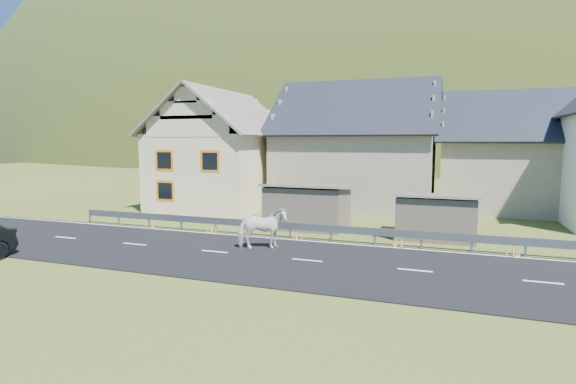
% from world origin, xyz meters
% --- Properties ---
extents(ground, '(160.00, 160.00, 0.00)m').
position_xyz_m(ground, '(0.00, 0.00, 0.00)').
color(ground, '#3F501D').
rests_on(ground, ground).
extents(road, '(60.00, 7.00, 0.04)m').
position_xyz_m(road, '(0.00, 0.00, 0.02)').
color(road, black).
rests_on(road, ground).
extents(lane_markings, '(60.00, 6.60, 0.01)m').
position_xyz_m(lane_markings, '(0.00, 0.00, 0.04)').
color(lane_markings, silver).
rests_on(lane_markings, road).
extents(guardrail, '(28.10, 0.09, 0.75)m').
position_xyz_m(guardrail, '(-0.00, 3.68, 0.56)').
color(guardrail, '#93969B').
rests_on(guardrail, ground).
extents(shed_left, '(4.30, 3.30, 2.40)m').
position_xyz_m(shed_left, '(-2.00, 6.50, 1.10)').
color(shed_left, '#6A5D4D').
rests_on(shed_left, ground).
extents(shed_right, '(3.80, 2.90, 2.20)m').
position_xyz_m(shed_right, '(4.50, 6.00, 1.00)').
color(shed_right, '#6A5D4D').
rests_on(shed_right, ground).
extents(house_cream, '(7.80, 9.80, 8.30)m').
position_xyz_m(house_cream, '(-10.00, 12.00, 4.36)').
color(house_cream, beige).
rests_on(house_cream, ground).
extents(house_stone_a, '(10.80, 9.80, 8.90)m').
position_xyz_m(house_stone_a, '(-1.00, 15.00, 4.63)').
color(house_stone_a, gray).
rests_on(house_stone_a, ground).
extents(house_stone_b, '(9.80, 8.80, 8.10)m').
position_xyz_m(house_stone_b, '(9.00, 17.00, 4.24)').
color(house_stone_b, gray).
rests_on(house_stone_b, ground).
extents(mountain, '(440.00, 280.00, 260.00)m').
position_xyz_m(mountain, '(5.00, 180.00, -20.00)').
color(mountain, '#293D16').
rests_on(mountain, ground).
extents(conifer_patch, '(76.00, 50.00, 28.00)m').
position_xyz_m(conifer_patch, '(-55.00, 110.00, 6.00)').
color(conifer_patch, black).
rests_on(conifer_patch, ground).
extents(horse, '(1.72, 2.31, 1.77)m').
position_xyz_m(horse, '(-2.35, 1.12, 0.93)').
color(horse, silver).
rests_on(horse, road).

